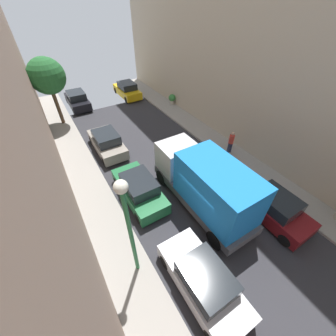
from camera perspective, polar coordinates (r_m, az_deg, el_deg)
The scene contains 14 objects.
ground at distance 12.02m, azimuth 10.86°, elevation -11.89°, with size 32.00×32.00×0.00m, color #2D2D33.
sidewalk_left at distance 10.58m, azimuth -12.14°, elevation -22.97°, with size 2.00×44.00×0.15m, color gray.
sidewalk_right at distance 14.96m, azimuth 25.69°, elevation -2.71°, with size 2.00×44.00×0.15m, color gray.
parked_car_left_2 at distance 9.42m, azimuth 9.59°, elevation -28.08°, with size 1.78×4.20×1.57m.
parked_car_left_3 at distance 12.10m, azimuth -7.84°, elevation -5.66°, with size 1.78×4.20×1.57m.
parked_car_left_4 at distance 16.24m, azimuth -16.29°, elevation 6.70°, with size 1.78×4.20×1.57m.
parked_car_left_5 at distance 24.24m, azimuth -23.46°, elevation 16.65°, with size 1.78×4.20×1.57m.
parked_car_right_1 at distance 12.42m, azimuth 26.46°, elevation -9.36°, with size 1.78×4.20×1.57m.
parked_car_right_2 at distance 25.31m, azimuth -11.04°, elevation 20.12°, with size 1.78×4.20×1.57m.
delivery_truck at distance 10.95m, azimuth 10.07°, elevation -4.19°, with size 2.26×6.60×3.38m.
pedestrian at distance 15.70m, azimuth 16.79°, elevation 6.87°, with size 0.40×0.36×1.72m.
street_tree_0 at distance 20.16m, azimuth -30.13°, elevation 20.78°, with size 2.78×2.78×5.42m.
potted_plant_2 at distance 22.74m, azimuth 1.10°, elevation 18.34°, with size 0.71×0.71×0.99m.
lamp_post at distance 7.20m, azimuth -10.90°, elevation -13.76°, with size 0.44×0.44×5.28m.
Camera 1 is at (-5.59, -4.90, 9.44)m, focal length 22.37 mm.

